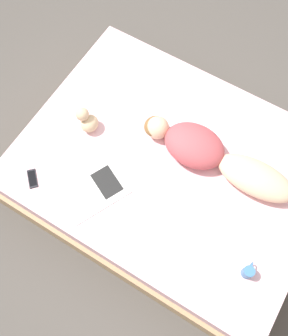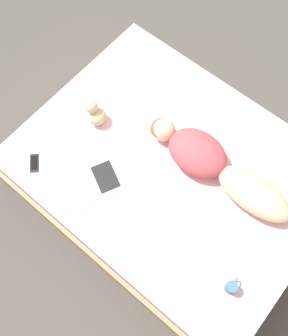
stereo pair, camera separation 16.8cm
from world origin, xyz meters
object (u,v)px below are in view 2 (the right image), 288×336
Objects in this scene: open_magazine at (91,183)px; coffee_mug at (231,287)px; cell_phone at (34,163)px; person at (215,166)px.

coffee_mug reaches higher than open_magazine.
coffee_mug is 0.75× the size of cell_phone.
open_magazine is (-0.64, 0.61, -0.09)m from person.
cell_phone is at bearing 135.77° from open_magazine.
person is at bearing 43.44° from coffee_mug.
person is at bearing -18.13° from open_magazine.
cell_phone is (-0.80, 1.04, -0.09)m from person.
person is 2.13× the size of open_magazine.
cell_phone is (-0.20, 1.60, -0.05)m from coffee_mug.
coffee_mug is (-0.60, -0.56, -0.04)m from person.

